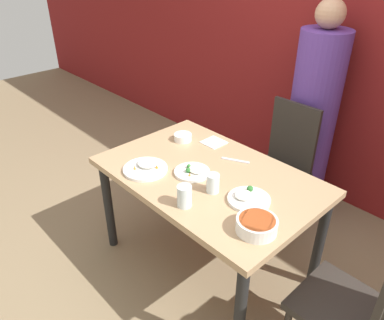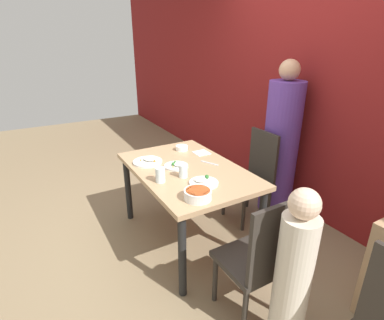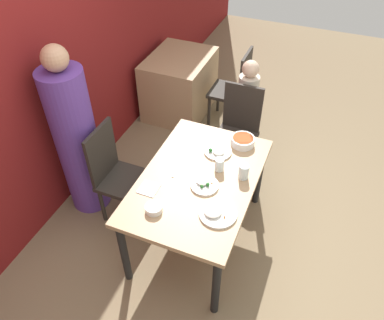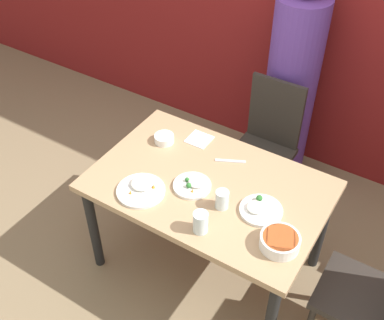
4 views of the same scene
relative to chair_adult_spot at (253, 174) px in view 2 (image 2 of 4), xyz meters
The scene contains 16 objects.
ground_plane 0.91m from the chair_adult_spot, 90.76° to the right, with size 10.00×10.00×0.00m, color #847051.
wall_back 1.05m from the chair_adult_spot, 90.96° to the left, with size 10.00×0.06×2.70m.
dining_table 0.79m from the chair_adult_spot, 90.76° to the right, with size 1.31×0.85×0.73m.
chair_adult_spot is the anchor object (origin of this frame).
chair_child_spot 1.27m from the chair_adult_spot, 38.99° to the right, with size 0.40×0.40×0.93m.
person_adult 0.42m from the chair_adult_spot, 90.00° to the left, with size 0.36×0.36×1.60m.
person_child 1.49m from the chair_adult_spot, 32.50° to the right, with size 0.20×0.20×1.10m.
bowl_curry 1.13m from the chair_adult_spot, 62.46° to the right, with size 0.20×0.20×0.07m.
plate_rice_adult 0.88m from the chair_adult_spot, 94.82° to the right, with size 0.21×0.21×0.05m.
plate_rice_child 0.91m from the chair_adult_spot, 68.30° to the right, with size 0.23×0.23×0.05m.
plate_noodles 1.09m from the chair_adult_spot, 106.21° to the right, with size 0.27×0.27×0.05m.
bowl_rice_small 0.78m from the chair_adult_spot, 125.72° to the right, with size 0.12×0.12×0.05m.
glass_water_tall 1.13m from the chair_adult_spot, 83.41° to the right, with size 0.08×0.08×0.12m.
glass_water_short 0.94m from the chair_adult_spot, 81.23° to the right, with size 0.07×0.07×0.11m.
napkin_folded 0.59m from the chair_adult_spot, 118.86° to the right, with size 0.14×0.14×0.01m.
fork_steel 0.59m from the chair_adult_spot, 89.74° to the right, with size 0.17×0.10×0.01m.
Camera 2 is at (2.11, -1.16, 1.78)m, focal length 28.00 mm.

